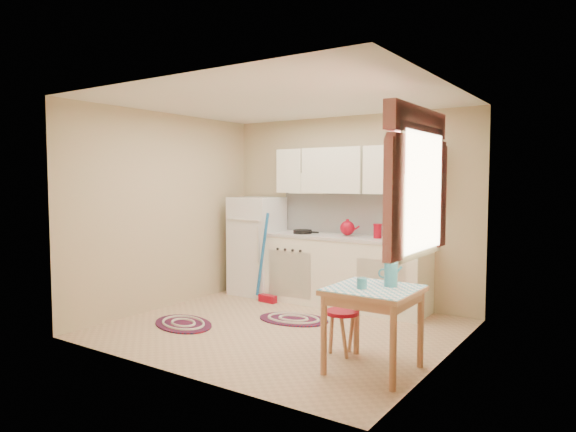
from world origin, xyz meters
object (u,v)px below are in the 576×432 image
(stool, at_px, (342,333))
(table, at_px, (373,330))
(fridge, at_px, (257,246))
(base_cabinets, at_px, (342,272))

(stool, bearing_deg, table, -27.81)
(fridge, distance_m, stool, 2.82)
(fridge, xyz_separation_m, base_cabinets, (1.36, 0.05, -0.26))
(table, bearing_deg, fridge, 145.30)
(table, bearing_deg, stool, 152.19)
(fridge, height_order, stool, fridge)
(base_cabinets, xyz_separation_m, stool, (0.90, -1.68, -0.23))
(base_cabinets, bearing_deg, stool, -61.92)
(fridge, distance_m, table, 3.26)
(fridge, relative_size, base_cabinets, 0.62)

